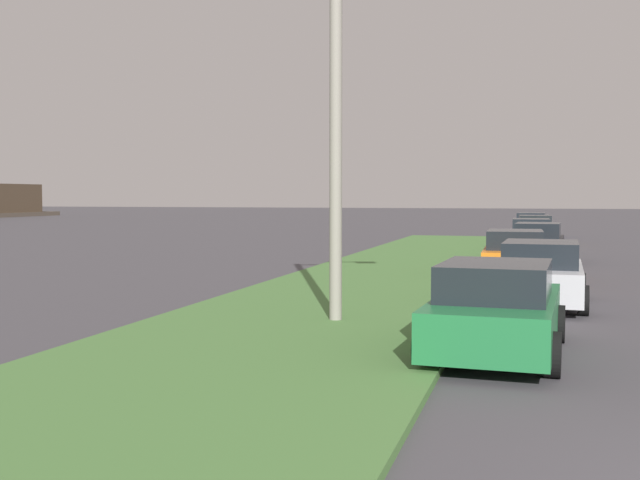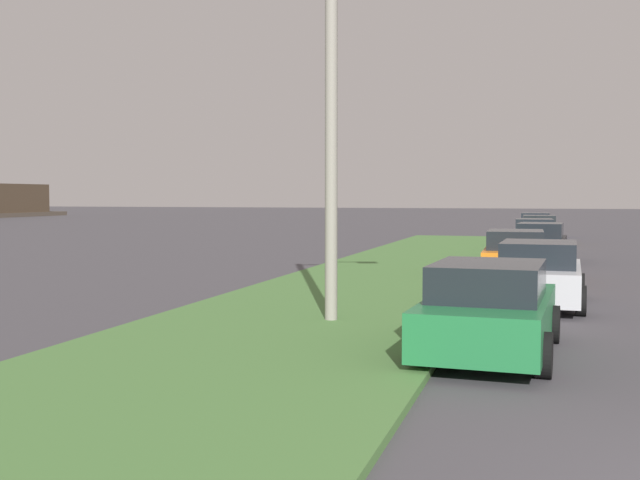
{
  "view_description": "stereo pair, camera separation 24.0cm",
  "coord_description": "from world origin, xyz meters",
  "px_view_note": "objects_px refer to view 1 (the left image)",
  "views": [
    {
      "loc": [
        -6.49,
        2.63,
        2.5
      ],
      "look_at": [
        15.71,
        8.87,
        1.18
      ],
      "focal_mm": 43.54,
      "sensor_mm": 36.0,
      "label": 1
    },
    {
      "loc": [
        -6.42,
        2.4,
        2.5
      ],
      "look_at": [
        15.71,
        8.87,
        1.18
      ],
      "focal_mm": 43.54,
      "sensor_mm": 36.0,
      "label": 2
    }
  ],
  "objects_px": {
    "parked_car_green": "(496,310)",
    "parked_car_black": "(538,242)",
    "parked_car_orange": "(515,255)",
    "parked_car_silver": "(541,274)",
    "parked_car_blue": "(531,225)",
    "streetlight": "(355,96)",
    "parked_car_yellow": "(535,229)",
    "parked_car_white": "(531,235)"
  },
  "relations": [
    {
      "from": "parked_car_green",
      "to": "streetlight",
      "type": "xyz_separation_m",
      "value": [
        2.08,
        2.77,
        3.67
      ]
    },
    {
      "from": "parked_car_green",
      "to": "parked_car_silver",
      "type": "xyz_separation_m",
      "value": [
        5.91,
        -0.69,
        0.0
      ]
    },
    {
      "from": "parked_car_green",
      "to": "parked_car_black",
      "type": "distance_m",
      "value": 18.34
    },
    {
      "from": "parked_car_orange",
      "to": "parked_car_black",
      "type": "xyz_separation_m",
      "value": [
        6.69,
        -0.68,
        0.0
      ]
    },
    {
      "from": "streetlight",
      "to": "parked_car_black",
      "type": "bearing_deg",
      "value": -11.84
    },
    {
      "from": "parked_car_silver",
      "to": "streetlight",
      "type": "distance_m",
      "value": 6.34
    },
    {
      "from": "parked_car_silver",
      "to": "parked_car_white",
      "type": "bearing_deg",
      "value": 2.98
    },
    {
      "from": "parked_car_silver",
      "to": "parked_car_white",
      "type": "relative_size",
      "value": 1.0
    },
    {
      "from": "parked_car_orange",
      "to": "parked_car_white",
      "type": "xyz_separation_m",
      "value": [
        12.17,
        -0.36,
        0.0
      ]
    },
    {
      "from": "parked_car_black",
      "to": "parked_car_blue",
      "type": "height_order",
      "value": "same"
    },
    {
      "from": "parked_car_silver",
      "to": "streetlight",
      "type": "relative_size",
      "value": 0.58
    },
    {
      "from": "parked_car_black",
      "to": "streetlight",
      "type": "relative_size",
      "value": 0.58
    },
    {
      "from": "parked_car_yellow",
      "to": "parked_car_blue",
      "type": "bearing_deg",
      "value": -0.6
    },
    {
      "from": "parked_car_black",
      "to": "parked_car_orange",
      "type": "bearing_deg",
      "value": 177.16
    },
    {
      "from": "parked_car_orange",
      "to": "parked_car_yellow",
      "type": "height_order",
      "value": "same"
    },
    {
      "from": "parked_car_silver",
      "to": "parked_car_orange",
      "type": "height_order",
      "value": "same"
    },
    {
      "from": "parked_car_blue",
      "to": "parked_car_silver",
      "type": "bearing_deg",
      "value": -177.45
    },
    {
      "from": "parked_car_silver",
      "to": "parked_car_yellow",
      "type": "xyz_separation_m",
      "value": [
        24.39,
        0.23,
        0.0
      ]
    },
    {
      "from": "parked_car_silver",
      "to": "parked_car_green",
      "type": "bearing_deg",
      "value": 175.1
    },
    {
      "from": "parked_car_white",
      "to": "parked_car_yellow",
      "type": "relative_size",
      "value": 0.99
    },
    {
      "from": "parked_car_green",
      "to": "parked_car_silver",
      "type": "height_order",
      "value": "same"
    },
    {
      "from": "parked_car_orange",
      "to": "parked_car_yellow",
      "type": "xyz_separation_m",
      "value": [
        18.67,
        -0.5,
        0.0
      ]
    },
    {
      "from": "parked_car_green",
      "to": "parked_car_yellow",
      "type": "height_order",
      "value": "same"
    },
    {
      "from": "parked_car_green",
      "to": "parked_car_yellow",
      "type": "distance_m",
      "value": 30.31
    },
    {
      "from": "parked_car_green",
      "to": "parked_car_black",
      "type": "height_order",
      "value": "same"
    },
    {
      "from": "parked_car_green",
      "to": "parked_car_silver",
      "type": "bearing_deg",
      "value": -3.76
    },
    {
      "from": "parked_car_green",
      "to": "parked_car_yellow",
      "type": "bearing_deg",
      "value": 2.04
    },
    {
      "from": "parked_car_green",
      "to": "streetlight",
      "type": "distance_m",
      "value": 5.05
    },
    {
      "from": "parked_car_green",
      "to": "parked_car_black",
      "type": "bearing_deg",
      "value": 0.92
    },
    {
      "from": "parked_car_silver",
      "to": "parked_car_orange",
      "type": "xyz_separation_m",
      "value": [
        5.72,
        0.73,
        0.0
      ]
    },
    {
      "from": "parked_car_black",
      "to": "streetlight",
      "type": "distance_m",
      "value": 17.01
    },
    {
      "from": "parked_car_white",
      "to": "parked_car_blue",
      "type": "xyz_separation_m",
      "value": [
        12.41,
        0.07,
        0.0
      ]
    },
    {
      "from": "parked_car_yellow",
      "to": "parked_car_silver",
      "type": "bearing_deg",
      "value": 177.83
    },
    {
      "from": "parked_car_orange",
      "to": "parked_car_green",
      "type": "bearing_deg",
      "value": 178.88
    },
    {
      "from": "parked_car_silver",
      "to": "parked_car_black",
      "type": "bearing_deg",
      "value": 2.02
    },
    {
      "from": "parked_car_green",
      "to": "streetlight",
      "type": "height_order",
      "value": "streetlight"
    },
    {
      "from": "parked_car_orange",
      "to": "parked_car_blue",
      "type": "distance_m",
      "value": 24.58
    },
    {
      "from": "parked_car_yellow",
      "to": "parked_car_blue",
      "type": "distance_m",
      "value": 5.91
    },
    {
      "from": "parked_car_blue",
      "to": "streetlight",
      "type": "distance_m",
      "value": 34.47
    },
    {
      "from": "parked_car_yellow",
      "to": "parked_car_black",
      "type": "bearing_deg",
      "value": 178.14
    },
    {
      "from": "parked_car_yellow",
      "to": "parked_car_green",
      "type": "bearing_deg",
      "value": 176.42
    },
    {
      "from": "parked_car_green",
      "to": "parked_car_blue",
      "type": "bearing_deg",
      "value": 2.53
    }
  ]
}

